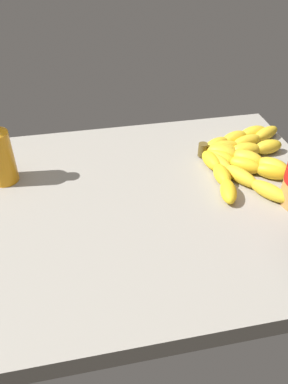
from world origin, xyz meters
TOP-DOWN VIEW (x-y plane):
  - ground_plane at (0.00, 0.00)cm, footprint 71.35×58.79cm
  - banana_bunch at (21.39, 8.12)cm, footprint 23.40×28.15cm

SIDE VIEW (x-z plane):
  - ground_plane at x=0.00cm, z-range -3.73..0.00cm
  - banana_bunch at x=21.39cm, z-range -0.26..3.42cm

